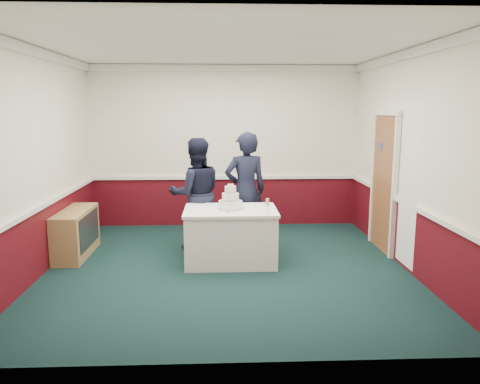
{
  "coord_description": "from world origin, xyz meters",
  "views": [
    {
      "loc": [
        -0.09,
        -6.28,
        2.21
      ],
      "look_at": [
        0.18,
        -0.1,
        1.1
      ],
      "focal_mm": 35.0,
      "sensor_mm": 36.0,
      "label": 1
    }
  ],
  "objects_px": {
    "sideboard": "(76,233)",
    "cake_table": "(231,235)",
    "wedding_cake": "(230,202)",
    "champagne_flute": "(267,203)",
    "person_man": "(196,194)",
    "person_woman": "(246,191)",
    "cake_knife": "(229,212)"
  },
  "relations": [
    {
      "from": "sideboard",
      "to": "cake_table",
      "type": "bearing_deg",
      "value": -10.25
    },
    {
      "from": "wedding_cake",
      "to": "champagne_flute",
      "type": "bearing_deg",
      "value": -29.25
    },
    {
      "from": "sideboard",
      "to": "wedding_cake",
      "type": "distance_m",
      "value": 2.43
    },
    {
      "from": "sideboard",
      "to": "cake_table",
      "type": "height_order",
      "value": "cake_table"
    },
    {
      "from": "person_man",
      "to": "champagne_flute",
      "type": "bearing_deg",
      "value": 123.82
    },
    {
      "from": "person_man",
      "to": "cake_table",
      "type": "bearing_deg",
      "value": 114.24
    },
    {
      "from": "champagne_flute",
      "to": "person_woman",
      "type": "relative_size",
      "value": 0.11
    },
    {
      "from": "cake_table",
      "to": "person_man",
      "type": "xyz_separation_m",
      "value": [
        -0.53,
        0.72,
        0.48
      ]
    },
    {
      "from": "cake_knife",
      "to": "wedding_cake",
      "type": "bearing_deg",
      "value": 106.42
    },
    {
      "from": "person_man",
      "to": "person_woman",
      "type": "bearing_deg",
      "value": 168.62
    },
    {
      "from": "sideboard",
      "to": "person_man",
      "type": "xyz_separation_m",
      "value": [
        1.81,
        0.3,
        0.53
      ]
    },
    {
      "from": "sideboard",
      "to": "cake_knife",
      "type": "bearing_deg",
      "value": -15.11
    },
    {
      "from": "champagne_flute",
      "to": "cake_knife",
      "type": "bearing_deg",
      "value": 171.42
    },
    {
      "from": "wedding_cake",
      "to": "cake_knife",
      "type": "relative_size",
      "value": 1.65
    },
    {
      "from": "wedding_cake",
      "to": "person_man",
      "type": "distance_m",
      "value": 0.89
    },
    {
      "from": "champagne_flute",
      "to": "person_man",
      "type": "relative_size",
      "value": 0.12
    },
    {
      "from": "sideboard",
      "to": "champagne_flute",
      "type": "height_order",
      "value": "champagne_flute"
    },
    {
      "from": "person_woman",
      "to": "champagne_flute",
      "type": "bearing_deg",
      "value": 90.21
    },
    {
      "from": "sideboard",
      "to": "person_woman",
      "type": "distance_m",
      "value": 2.67
    },
    {
      "from": "cake_table",
      "to": "person_woman",
      "type": "xyz_separation_m",
      "value": [
        0.25,
        0.73,
        0.53
      ]
    },
    {
      "from": "sideboard",
      "to": "person_man",
      "type": "height_order",
      "value": "person_man"
    },
    {
      "from": "person_man",
      "to": "sideboard",
      "type": "bearing_deg",
      "value": -2.47
    },
    {
      "from": "champagne_flute",
      "to": "person_man",
      "type": "height_order",
      "value": "person_man"
    },
    {
      "from": "cake_knife",
      "to": "person_woman",
      "type": "xyz_separation_m",
      "value": [
        0.28,
        0.93,
        0.13
      ]
    },
    {
      "from": "champagne_flute",
      "to": "person_man",
      "type": "xyz_separation_m",
      "value": [
        -1.03,
        1.0,
        -0.05
      ]
    },
    {
      "from": "cake_table",
      "to": "cake_knife",
      "type": "distance_m",
      "value": 0.44
    },
    {
      "from": "sideboard",
      "to": "champagne_flute",
      "type": "distance_m",
      "value": 2.98
    },
    {
      "from": "sideboard",
      "to": "person_man",
      "type": "bearing_deg",
      "value": 9.42
    },
    {
      "from": "wedding_cake",
      "to": "person_man",
      "type": "relative_size",
      "value": 0.21
    },
    {
      "from": "wedding_cake",
      "to": "person_woman",
      "type": "height_order",
      "value": "person_woman"
    },
    {
      "from": "wedding_cake",
      "to": "champagne_flute",
      "type": "distance_m",
      "value": 0.57
    },
    {
      "from": "cake_table",
      "to": "person_woman",
      "type": "relative_size",
      "value": 0.71
    }
  ]
}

